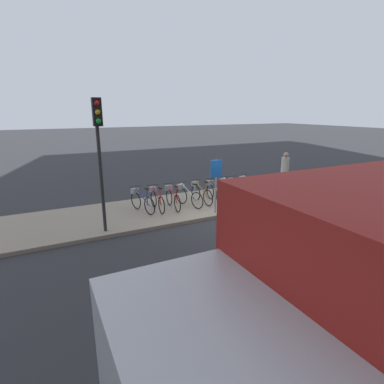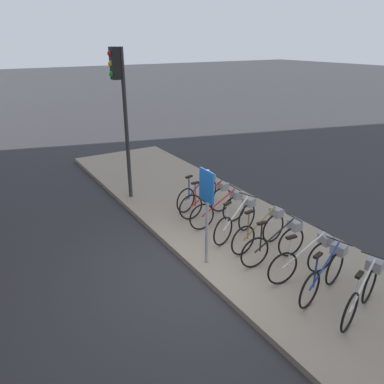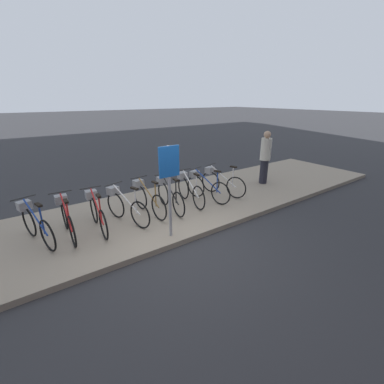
{
  "view_description": "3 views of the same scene",
  "coord_description": "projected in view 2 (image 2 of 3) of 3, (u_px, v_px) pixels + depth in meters",
  "views": [
    {
      "loc": [
        -5.39,
        -8.43,
        3.67
      ],
      "look_at": [
        -0.74,
        0.85,
        0.83
      ],
      "focal_mm": 28.0,
      "sensor_mm": 36.0,
      "label": 1
    },
    {
      "loc": [
        5.09,
        -3.21,
        4.16
      ],
      "look_at": [
        -1.27,
        0.7,
        1.11
      ],
      "focal_mm": 35.0,
      "sensor_mm": 36.0,
      "label": 2
    },
    {
      "loc": [
        -2.47,
        -3.88,
        2.87
      ],
      "look_at": [
        0.85,
        0.86,
        0.73
      ],
      "focal_mm": 24.0,
      "sensor_mm": 36.0,
      "label": 3
    }
  ],
  "objects": [
    {
      "name": "parked_bicycle_0",
      "position": [
        200.0,
        191.0,
        9.64
      ],
      "size": [
        0.57,
        1.47,
        0.94
      ],
      "color": "black",
      "rests_on": "sidewalk"
    },
    {
      "name": "parked_bicycle_4",
      "position": [
        262.0,
        229.0,
        7.72
      ],
      "size": [
        0.46,
        1.52,
        0.94
      ],
      "color": "black",
      "rests_on": "sidewalk"
    },
    {
      "name": "sidewalk",
      "position": [
        261.0,
        248.0,
        7.92
      ],
      "size": [
        16.65,
        3.27,
        0.12
      ],
      "color": "gray",
      "rests_on": "ground_plane"
    },
    {
      "name": "parked_bicycle_2",
      "position": [
        222.0,
        208.0,
        8.65
      ],
      "size": [
        0.46,
        1.52,
        0.94
      ],
      "color": "black",
      "rests_on": "sidewalk"
    },
    {
      "name": "parked_bicycle_5",
      "position": [
        278.0,
        241.0,
        7.22
      ],
      "size": [
        0.46,
        1.52,
        0.94
      ],
      "color": "black",
      "rests_on": "sidewalk"
    },
    {
      "name": "parked_bicycle_8",
      "position": [
        363.0,
        290.0,
        5.83
      ],
      "size": [
        0.59,
        1.46,
        0.94
      ],
      "color": "black",
      "rests_on": "sidewalk"
    },
    {
      "name": "sign_post",
      "position": [
        207.0,
        201.0,
        6.82
      ],
      "size": [
        0.44,
        0.07,
        1.9
      ],
      "color": "#99999E",
      "rests_on": "sidewalk"
    },
    {
      "name": "parked_bicycle_1",
      "position": [
        210.0,
        199.0,
        9.15
      ],
      "size": [
        0.46,
        1.52,
        0.94
      ],
      "color": "black",
      "rests_on": "sidewalk"
    },
    {
      "name": "parked_bicycle_7",
      "position": [
        326.0,
        271.0,
        6.29
      ],
      "size": [
        0.52,
        1.49,
        0.94
      ],
      "color": "black",
      "rests_on": "sidewalk"
    },
    {
      "name": "parked_bicycle_6",
      "position": [
        307.0,
        257.0,
        6.72
      ],
      "size": [
        0.46,
        1.51,
        0.94
      ],
      "color": "black",
      "rests_on": "sidewalk"
    },
    {
      "name": "ground_plane",
      "position": [
        196.0,
        274.0,
        7.15
      ],
      "size": [
        120.0,
        120.0,
        0.0
      ],
      "primitive_type": "plane",
      "color": "#2D2D30"
    },
    {
      "name": "parked_bicycle_3",
      "position": [
        238.0,
        218.0,
        8.15
      ],
      "size": [
        0.58,
        1.47,
        0.94
      ],
      "color": "black",
      "rests_on": "sidewalk"
    },
    {
      "name": "traffic_light",
      "position": [
        120.0,
        94.0,
        9.28
      ],
      "size": [
        0.24,
        0.4,
        3.88
      ],
      "color": "#2D2D2D",
      "rests_on": "sidewalk"
    }
  ]
}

